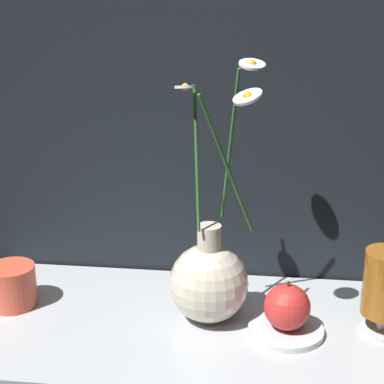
% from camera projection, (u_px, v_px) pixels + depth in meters
% --- Properties ---
extents(ground_plane, '(6.00, 6.00, 0.00)m').
position_uv_depth(ground_plane, '(186.00, 329.00, 1.03)').
color(ground_plane, black).
extents(shelf, '(0.73, 0.36, 0.01)m').
position_uv_depth(shelf, '(186.00, 326.00, 1.02)').
color(shelf, '#B2B7BC').
rests_on(shelf, ground_plane).
extents(vase_with_flowers, '(0.15, 0.17, 0.41)m').
position_uv_depth(vase_with_flowers, '(209.00, 279.00, 1.01)').
color(vase_with_flowers, beige).
rests_on(vase_with_flowers, shelf).
extents(yellow_mug, '(0.09, 0.08, 0.07)m').
position_uv_depth(yellow_mug, '(11.00, 286.00, 1.06)').
color(yellow_mug, '#DB5138').
rests_on(yellow_mug, shelf).
extents(saucer_plate, '(0.12, 0.12, 0.01)m').
position_uv_depth(saucer_plate, '(286.00, 330.00, 0.99)').
color(saucer_plate, silver).
rests_on(saucer_plate, shelf).
extents(orange_fruit, '(0.07, 0.07, 0.08)m').
position_uv_depth(orange_fruit, '(287.00, 307.00, 0.98)').
color(orange_fruit, red).
rests_on(orange_fruit, saucer_plate).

